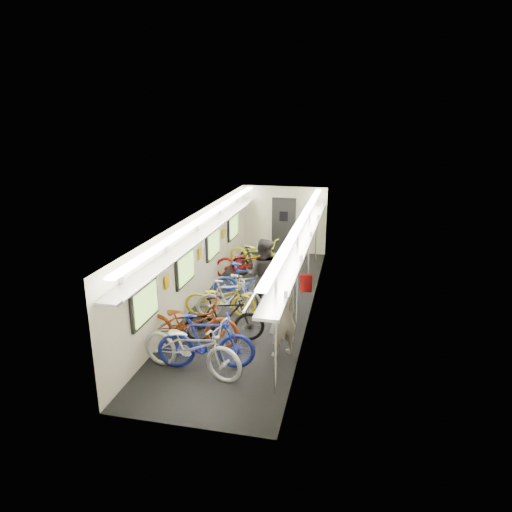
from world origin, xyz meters
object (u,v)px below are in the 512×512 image
at_px(bicycle_0, 191,346).
at_px(backpack, 306,283).
at_px(passenger_near, 283,315).
at_px(passenger_mid, 263,275).
at_px(bicycle_1, 206,342).

xyz_separation_m(bicycle_0, backpack, (1.94, 2.00, 0.71)).
distance_m(passenger_near, backpack, 1.08).
height_order(bicycle_0, passenger_near, passenger_near).
xyz_separation_m(passenger_near, passenger_mid, (-0.84, 2.15, 0.04)).
bearing_deg(passenger_mid, bicycle_0, 79.48).
height_order(passenger_near, backpack, passenger_near).
xyz_separation_m(passenger_mid, backpack, (1.20, -1.21, 0.33)).
bearing_deg(passenger_near, bicycle_1, -9.98).
distance_m(bicycle_1, backpack, 2.57).
height_order(bicycle_0, bicycle_1, bicycle_1).
bearing_deg(bicycle_0, backpack, -31.62).
relative_size(bicycle_1, backpack, 5.04).
bearing_deg(backpack, passenger_near, -114.57).
height_order(bicycle_1, backpack, backpack).
distance_m(bicycle_1, passenger_mid, 3.04).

